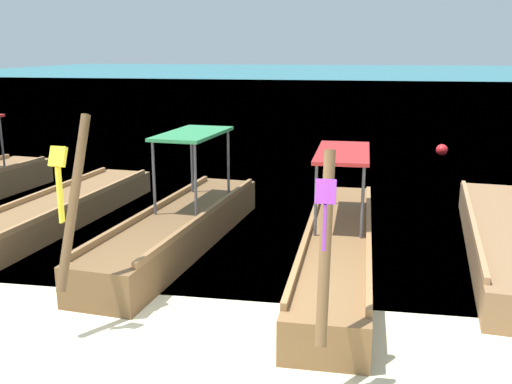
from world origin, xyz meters
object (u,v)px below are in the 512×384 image
longtail_boat_violet_ribbon (338,246)px  longtail_boat_yellow_ribbon (179,227)px  mooring_buoy_near (442,150)px  longtail_boat_red_ribbon (54,213)px  longtail_boat_orange_ribbon (503,239)px

longtail_boat_violet_ribbon → longtail_boat_yellow_ribbon: bearing=170.2°
longtail_boat_yellow_ribbon → mooring_buoy_near: longtail_boat_yellow_ribbon is taller
longtail_boat_red_ribbon → longtail_boat_yellow_ribbon: bearing=-15.6°
longtail_boat_yellow_ribbon → mooring_buoy_near: (5.90, 10.28, -0.18)m
longtail_boat_yellow_ribbon → longtail_boat_orange_ribbon: bearing=5.2°
mooring_buoy_near → longtail_boat_yellow_ribbon: bearing=-119.8°
longtail_boat_yellow_ribbon → longtail_boat_orange_ribbon: size_ratio=0.97×
longtail_boat_red_ribbon → mooring_buoy_near: longtail_boat_red_ribbon is taller
longtail_boat_yellow_ribbon → longtail_boat_violet_ribbon: (2.84, -0.49, -0.03)m
longtail_boat_violet_ribbon → longtail_boat_orange_ribbon: 2.96m
longtail_boat_yellow_ribbon → longtail_boat_orange_ribbon: (5.63, 0.51, -0.08)m
longtail_boat_yellow_ribbon → longtail_boat_red_ribbon: bearing=164.4°
longtail_boat_red_ribbon → mooring_buoy_near: bearing=47.3°
longtail_boat_yellow_ribbon → longtail_boat_violet_ribbon: 2.88m
longtail_boat_red_ribbon → longtail_boat_orange_ribbon: longtail_boat_orange_ribbon is taller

